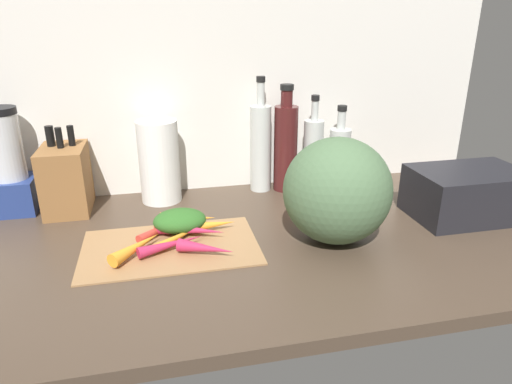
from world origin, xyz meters
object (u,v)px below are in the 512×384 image
Objects in this scene: bottle_0 at (261,147)px; carrot_4 at (188,218)px; carrot_1 at (171,244)px; blender_appliance at (9,168)px; carrot_2 at (206,248)px; paper_towel_roll at (159,162)px; bottle_1 at (286,146)px; carrot_3 at (165,227)px; carrot_8 at (181,224)px; carrot_5 at (211,225)px; cutting_board at (171,246)px; carrot_7 at (191,230)px; carrot_9 at (180,236)px; carrot_0 at (137,247)px; winter_squash at (337,191)px; bottle_2 at (313,153)px; carrot_6 at (181,222)px; dish_rack at (467,193)px; bottle_3 at (339,156)px; knife_block at (66,179)px.

carrot_4 is at bearing -136.97° from bottle_0.
carrot_1 is 0.54× the size of blender_appliance.
carrot_2 is 0.55× the size of paper_towel_roll.
bottle_1 is (31.91, 21.31, 11.53)cm from carrot_4.
carrot_8 is (3.96, 0.47, 0.14)cm from carrot_3.
bottle_0 is at bearing 55.23° from carrot_5.
cutting_board is 46.51cm from bottle_0.
blender_appliance is (-46.06, 27.98, 10.08)cm from carrot_7.
carrot_9 is at bearing -130.90° from bottle_0.
carrot_0 is 19.50cm from carrot_5.
bottle_2 reaches higher than winter_squash.
carrot_8 is 42.98cm from bottle_1.
carrot_7 is 0.69× the size of paper_towel_roll.
carrot_2 reaches higher than carrot_1.
carrot_6 is 76.31cm from dish_rack.
paper_towel_roll is (6.56, 33.18, 9.49)cm from carrot_0.
carrot_8 is at bearing 107.41° from carrot_2.
bottle_1 is at bearing 42.92° from carrot_1.
carrot_6 is 55.52cm from bottle_3.
carrot_5 is (10.08, 8.01, 0.17)cm from carrot_1.
carrot_0 reaches higher than carrot_9.
cutting_board is at bearing -138.35° from carrot_9.
carrot_5 is at bearing -32.52° from carrot_6.
carrot_3 is 1.38× the size of carrot_5.
bottle_2 is (45.31, 33.26, 9.30)cm from carrot_1.
bottle_3 reaches higher than carrot_2.
carrot_5 is 0.53× the size of paper_towel_roll.
knife_block reaches higher than carrot_2.
bottle_0 is 59.29cm from dish_rack.
paper_towel_roll is at bearing 159.83° from dish_rack.
bottle_1 is (26.72, 26.21, 11.67)cm from carrot_5.
carrot_0 reaches higher than carrot_5.
carrot_1 is 4.88cm from carrot_9.
bottle_0 reaches higher than carrot_5.
carrot_5 is 44.00cm from knife_block.
carrot_1 is at bearing 177.45° from winter_squash.
dish_rack reaches higher than carrot_8.
carrot_4 is (12.59, 12.92, 0.06)cm from carrot_0.
blender_appliance is at bearing 152.17° from carrot_8.
carrot_8 is 24.80cm from paper_towel_roll.
bottle_2 is at bearing 1.43° from knife_block.
paper_towel_roll is (-8.59, 37.22, 9.55)cm from carrot_2.
dish_rack is (79.89, -29.34, -5.39)cm from paper_towel_roll.
carrot_3 is 52.70cm from bottle_2.
cutting_board is 9.09cm from carrot_8.
carrot_2 is 71.85cm from dish_rack.
cutting_board is 2.75× the size of carrot_0.
carrot_0 is 7.70cm from carrot_1.
bottle_3 reaches higher than dish_rack.
carrot_0 is 0.62× the size of paper_towel_roll.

